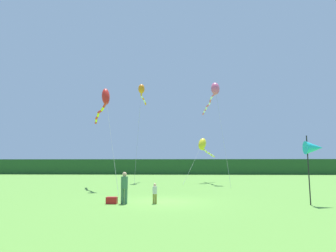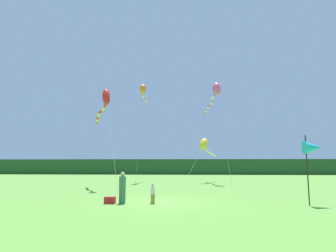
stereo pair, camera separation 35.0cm
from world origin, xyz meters
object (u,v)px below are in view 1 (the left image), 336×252
(cooler_box, at_px, (112,200))
(kite_red, at_px, (104,101))
(person_child, at_px, (155,192))
(kite_rainbow, at_px, (214,92))
(kite_orange, at_px, (142,90))
(banner_flag_pole, at_px, (314,148))
(kite_yellow, at_px, (203,145))
(person_adult, at_px, (124,186))

(cooler_box, bearing_deg, kite_red, 108.98)
(person_child, xyz_separation_m, kite_red, (-5.24, 8.47, 6.91))
(cooler_box, relative_size, kite_rainbow, 0.05)
(kite_orange, bearing_deg, banner_flag_pole, -57.21)
(person_child, distance_m, kite_red, 12.12)
(person_child, xyz_separation_m, kite_yellow, (3.83, 17.69, 3.68))
(person_adult, relative_size, kite_yellow, 0.26)
(cooler_box, xyz_separation_m, kite_yellow, (6.11, 17.83, 4.10))
(cooler_box, relative_size, banner_flag_pole, 0.16)
(person_child, height_order, kite_orange, kite_orange)
(kite_orange, bearing_deg, kite_rainbow, -11.35)
(kite_red, bearing_deg, kite_orange, 79.24)
(kite_rainbow, bearing_deg, kite_orange, 168.65)
(kite_orange, bearing_deg, cooler_box, -86.51)
(banner_flag_pole, distance_m, kite_yellow, 18.44)
(kite_red, height_order, kite_yellow, kite_red)
(kite_rainbow, relative_size, kite_orange, 0.96)
(person_child, bearing_deg, kite_red, 121.74)
(kite_red, bearing_deg, cooler_box, -71.02)
(cooler_box, bearing_deg, kite_orange, 93.49)
(kite_red, bearing_deg, banner_flag_pole, -32.20)
(kite_orange, relative_size, kite_yellow, 1.86)
(person_adult, bearing_deg, banner_flag_pole, 0.08)
(person_child, relative_size, kite_red, 0.12)
(person_child, distance_m, kite_orange, 21.19)
(person_adult, distance_m, banner_flag_pole, 10.22)
(banner_flag_pole, relative_size, kite_yellow, 0.57)
(cooler_box, xyz_separation_m, banner_flag_pole, (10.68, 0.03, 2.74))
(kite_rainbow, distance_m, kite_orange, 8.68)
(cooler_box, bearing_deg, person_child, 3.68)
(person_child, xyz_separation_m, kite_rainbow, (5.09, 16.49, 9.65))
(person_adult, relative_size, kite_red, 0.19)
(person_child, distance_m, banner_flag_pole, 8.72)
(kite_yellow, bearing_deg, cooler_box, -108.91)
(kite_red, bearing_deg, kite_yellow, 45.45)
(banner_flag_pole, height_order, kite_red, kite_red)
(person_adult, xyz_separation_m, kite_red, (-3.62, 8.61, 6.57))
(kite_orange, bearing_deg, kite_yellow, -3.98)
(kite_red, relative_size, kite_yellow, 1.37)
(cooler_box, distance_m, kite_rainbow, 20.79)
(kite_red, height_order, kite_orange, kite_orange)
(kite_red, xyz_separation_m, kite_orange, (1.85, 9.72, 3.43))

